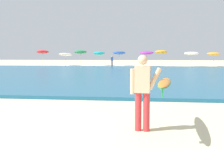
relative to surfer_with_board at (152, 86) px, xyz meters
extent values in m
cube|color=#1E6084|center=(-3.61, 17.94, -0.96)|extent=(120.00, 28.00, 0.14)
cylinder|color=red|center=(-0.31, 0.04, -0.59)|extent=(0.15, 0.15, 0.88)
cylinder|color=red|center=(-0.13, 0.02, -0.59)|extent=(0.15, 0.15, 0.88)
cube|color=beige|center=(-0.22, 0.03, 0.15)|extent=(0.36, 0.26, 0.60)
sphere|color=beige|center=(-0.22, 0.03, 0.59)|extent=(0.22, 0.22, 0.22)
cylinder|color=beige|center=(-0.45, 0.05, 0.10)|extent=(0.10, 0.10, 0.58)
cylinder|color=beige|center=(0.05, 0.02, 0.17)|extent=(0.32, 0.13, 0.51)
ellipsoid|color=orange|center=(0.27, -0.03, 0.10)|extent=(0.51, 2.46, 0.12)
ellipsoid|color=green|center=(0.27, -0.03, 0.09)|extent=(0.55, 2.55, 0.08)
cube|color=green|center=(0.16, -1.00, -0.01)|extent=(0.04, 0.14, 0.14)
cylinder|color=beige|center=(-15.80, 34.05, 0.02)|extent=(0.05, 0.05, 2.08)
ellipsoid|color=red|center=(-15.80, 34.05, 1.14)|extent=(1.86, 1.89, 0.65)
cylinder|color=beige|center=(-12.75, 35.96, -0.17)|extent=(0.05, 0.05, 1.71)
ellipsoid|color=white|center=(-12.75, 35.96, 0.74)|extent=(2.12, 2.15, 0.61)
cylinder|color=beige|center=(-9.86, 33.98, 0.01)|extent=(0.05, 0.05, 2.06)
ellipsoid|color=#23844C|center=(-9.86, 33.98, 1.12)|extent=(1.92, 1.93, 0.59)
cylinder|color=beige|center=(-7.40, 36.30, -0.08)|extent=(0.05, 0.05, 1.88)
ellipsoid|color=#19ADB2|center=(-7.40, 36.30, 0.94)|extent=(1.84, 1.87, 0.65)
cylinder|color=beige|center=(-4.20, 36.01, -0.05)|extent=(0.05, 0.05, 1.94)
ellipsoid|color=blue|center=(-4.20, 36.01, 1.00)|extent=(1.97, 2.00, 0.63)
cylinder|color=beige|center=(0.02, 35.23, -0.05)|extent=(0.05, 0.05, 1.94)
ellipsoid|color=purple|center=(0.02, 35.23, 0.99)|extent=(2.12, 2.15, 0.67)
cylinder|color=beige|center=(2.13, 34.06, 0.00)|extent=(0.05, 0.05, 2.06)
ellipsoid|color=#F4A31E|center=(2.13, 34.06, 1.11)|extent=(1.78, 1.80, 0.56)
cylinder|color=beige|center=(6.53, 34.71, -0.10)|extent=(0.05, 0.05, 1.85)
ellipsoid|color=white|center=(6.53, 34.71, 0.90)|extent=(2.12, 2.14, 0.54)
cylinder|color=beige|center=(9.76, 35.25, -0.12)|extent=(0.05, 0.05, 1.81)
ellipsoid|color=#F4A31E|center=(9.76, 35.25, 0.85)|extent=(1.91, 1.92, 0.49)
cylinder|color=#383842|center=(-4.98, 33.35, -0.61)|extent=(0.20, 0.20, 0.84)
cube|color=#2D4CA5|center=(-4.98, 33.35, 0.08)|extent=(0.32, 0.20, 0.54)
sphere|color=beige|center=(-4.98, 33.35, 0.45)|extent=(0.20, 0.20, 0.20)
camera|label=1|loc=(-0.16, -6.11, 0.71)|focal=43.62mm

